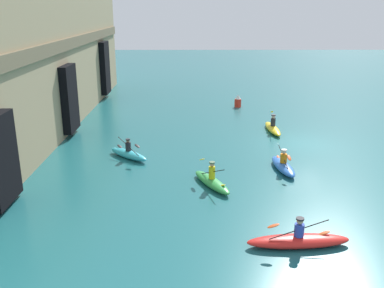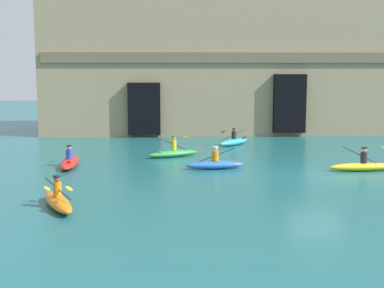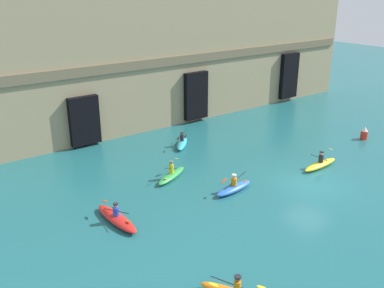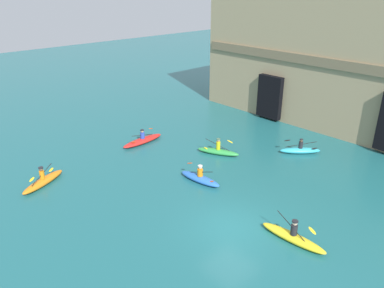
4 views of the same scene
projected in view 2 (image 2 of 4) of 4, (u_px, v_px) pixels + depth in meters
name	position (u px, v px, depth m)	size (l,w,h in m)	color
ground_plane	(316.00, 177.00, 24.31)	(120.00, 120.00, 0.00)	#1E6066
cliff_bluff	(287.00, 59.00, 42.07)	(37.28, 8.45, 11.22)	#9E8966
kayak_blue	(215.00, 164.00, 26.17)	(2.96, 1.06, 1.11)	blue
kayak_green	(174.00, 153.00, 29.77)	(3.02, 1.94, 1.18)	green
kayak_yellow	(363.00, 166.00, 25.68)	(3.35, 0.85, 1.25)	yellow
kayak_red	(70.00, 162.00, 26.85)	(1.02, 3.64, 1.08)	red
kayak_cyan	(234.00, 141.00, 34.26)	(2.43, 2.56, 1.09)	#33B2C6
kayak_orange	(58.00, 201.00, 18.83)	(1.90, 3.20, 1.18)	orange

